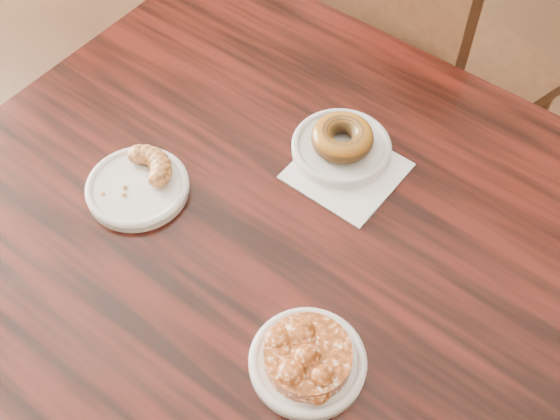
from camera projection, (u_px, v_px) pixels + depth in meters
The scene contains 10 objects.
floor at pixel (377, 393), 1.61m from camera, with size 5.00×5.00×0.00m, color black.
cafe_table at pixel (258, 352), 1.27m from camera, with size 0.95×0.95×0.75m, color black.
chair_far at pixel (425, 68), 1.59m from camera, with size 0.50×0.50×0.90m, color black, non-canonical shape.
napkin at pixel (347, 171), 1.03m from camera, with size 0.15×0.15×0.00m, color white.
plate_donut at pixel (341, 148), 1.05m from camera, with size 0.15×0.15×0.01m, color silver.
plate_cruller at pixel (138, 188), 1.01m from camera, with size 0.15×0.15×0.01m, color white.
plate_fritter at pixel (308, 362), 0.85m from camera, with size 0.14×0.14×0.01m, color white.
glazed_donut at pixel (342, 138), 1.03m from camera, with size 0.09×0.09×0.03m, color brown.
apple_fritter at pixel (308, 354), 0.83m from camera, with size 0.14×0.14×0.03m, color #4F2108, non-canonical shape.
cruller_fragment at pixel (135, 179), 0.99m from camera, with size 0.10×0.10×0.03m, color #5A2E12, non-canonical shape.
Camera 1 is at (0.12, -0.63, 1.55)m, focal length 45.00 mm.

